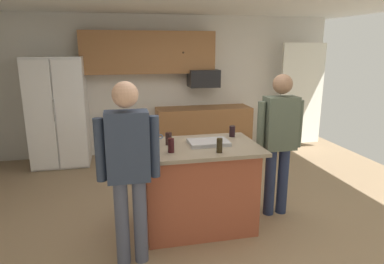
% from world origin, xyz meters
% --- Properties ---
extents(floor, '(7.04, 7.04, 0.00)m').
position_xyz_m(floor, '(0.00, 0.00, 0.00)').
color(floor, '#937A5B').
rests_on(floor, ground).
extents(back_wall, '(6.40, 0.10, 2.60)m').
position_xyz_m(back_wall, '(0.00, 2.80, 1.30)').
color(back_wall, silver).
rests_on(back_wall, ground).
extents(french_door_window_panel, '(0.90, 0.06, 2.00)m').
position_xyz_m(french_door_window_panel, '(2.60, 2.40, 1.10)').
color(french_door_window_panel, white).
rests_on(french_door_window_panel, ground).
extents(cabinet_run_upper, '(2.40, 0.38, 0.75)m').
position_xyz_m(cabinet_run_upper, '(-0.40, 2.60, 1.93)').
color(cabinet_run_upper, '#936038').
extents(cabinet_run_lower, '(1.80, 0.63, 0.90)m').
position_xyz_m(cabinet_run_lower, '(0.60, 2.48, 0.45)').
color(cabinet_run_lower, '#936038').
rests_on(cabinet_run_lower, ground).
extents(refrigerator, '(0.94, 0.76, 1.87)m').
position_xyz_m(refrigerator, '(-2.00, 2.38, 0.94)').
color(refrigerator, white).
rests_on(refrigerator, ground).
extents(microwave_over_range, '(0.56, 0.40, 0.32)m').
position_xyz_m(microwave_over_range, '(0.60, 2.50, 1.45)').
color(microwave_over_range, black).
extents(kitchen_island, '(1.34, 0.90, 0.97)m').
position_xyz_m(kitchen_island, '(-0.16, -0.22, 0.49)').
color(kitchen_island, '#9E4C33').
rests_on(kitchen_island, ground).
extents(person_elder_center, '(0.57, 0.23, 1.72)m').
position_xyz_m(person_elder_center, '(0.86, -0.14, 1.00)').
color(person_elder_center, '#232D4C').
rests_on(person_elder_center, ground).
extents(person_host_foreground, '(0.57, 0.23, 1.74)m').
position_xyz_m(person_host_foreground, '(-0.92, -0.75, 1.01)').
color(person_host_foreground, '#4C5166').
rests_on(person_host_foreground, ground).
extents(glass_stout_tall, '(0.06, 0.06, 0.15)m').
position_xyz_m(glass_stout_tall, '(-0.00, -0.52, 1.05)').
color(glass_stout_tall, black).
rests_on(glass_stout_tall, kitchen_island).
extents(glass_dark_ale, '(0.07, 0.07, 0.13)m').
position_xyz_m(glass_dark_ale, '(0.34, 0.06, 1.04)').
color(glass_dark_ale, black).
rests_on(glass_dark_ale, kitchen_island).
extents(glass_pilsner, '(0.07, 0.07, 0.15)m').
position_xyz_m(glass_pilsner, '(-0.48, -0.41, 1.05)').
color(glass_pilsner, black).
rests_on(glass_pilsner, kitchen_island).
extents(glass_short_whisky, '(0.07, 0.07, 0.14)m').
position_xyz_m(glass_short_whisky, '(-0.47, -0.13, 1.04)').
color(glass_short_whisky, black).
rests_on(glass_short_whisky, kitchen_island).
extents(mug_ceramic_white, '(0.13, 0.09, 0.09)m').
position_xyz_m(mug_ceramic_white, '(-0.59, 0.04, 1.02)').
color(mug_ceramic_white, '#4C6B99').
rests_on(mug_ceramic_white, kitchen_island).
extents(serving_tray, '(0.44, 0.30, 0.04)m').
position_xyz_m(serving_tray, '(-0.03, -0.21, 0.99)').
color(serving_tray, '#B7B7BC').
rests_on(serving_tray, kitchen_island).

